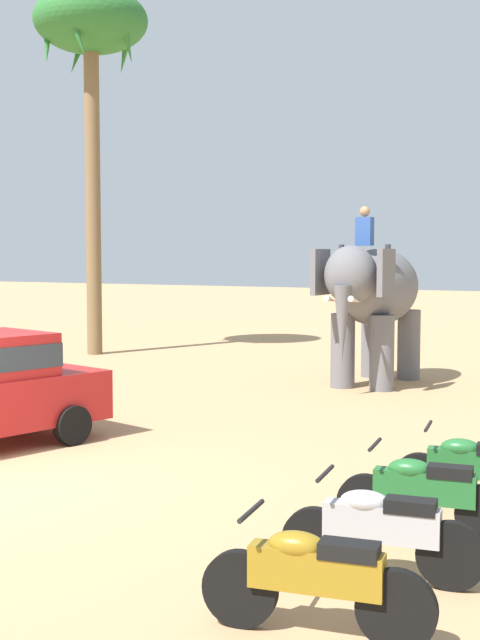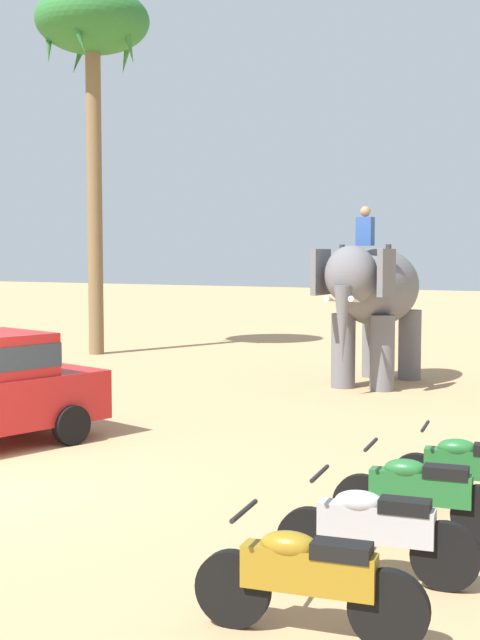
{
  "view_description": "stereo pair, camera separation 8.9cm",
  "coord_description": "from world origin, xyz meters",
  "px_view_note": "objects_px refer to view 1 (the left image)",
  "views": [
    {
      "loc": [
        7.81,
        -7.69,
        2.87
      ],
      "look_at": [
        -0.25,
        6.9,
        1.6
      ],
      "focal_mm": 48.54,
      "sensor_mm": 36.0,
      "label": 1
    },
    {
      "loc": [
        7.89,
        -7.65,
        2.87
      ],
      "look_at": [
        -0.25,
        6.9,
        1.6
      ],
      "focal_mm": 48.54,
      "sensor_mm": 36.0,
      "label": 2
    }
  ],
  "objects_px": {
    "elephant_with_mahout": "(374,295)",
    "motorcycle_nearest_camera": "(315,577)",
    "motorcycle_mid_row": "(424,493)",
    "palm_tree_near_hut": "(91,35)",
    "motorcycle_fourth_in_row": "(473,469)",
    "motorcycle_second_in_row": "(381,529)"
  },
  "relations": [
    {
      "from": "motorcycle_nearest_camera",
      "to": "motorcycle_second_in_row",
      "type": "distance_m",
      "value": 1.31
    },
    {
      "from": "motorcycle_mid_row",
      "to": "motorcycle_fourth_in_row",
      "type": "distance_m",
      "value": 1.23
    },
    {
      "from": "motorcycle_mid_row",
      "to": "motorcycle_nearest_camera",
      "type": "bearing_deg",
      "value": -90.58
    },
    {
      "from": "palm_tree_near_hut",
      "to": "motorcycle_second_in_row",
      "type": "bearing_deg",
      "value": -43.74
    },
    {
      "from": "motorcycle_mid_row",
      "to": "palm_tree_near_hut",
      "type": "relative_size",
      "value": 0.17
    },
    {
      "from": "motorcycle_second_in_row",
      "to": "motorcycle_mid_row",
      "type": "xyz_separation_m",
      "value": [
        -0.02,
        1.33,
        0.0
      ]
    },
    {
      "from": "motorcycle_nearest_camera",
      "to": "palm_tree_near_hut",
      "type": "xyz_separation_m",
      "value": [
        -13.08,
        13.87,
        8.53
      ]
    },
    {
      "from": "elephant_with_mahout",
      "to": "motorcycle_fourth_in_row",
      "type": "relative_size",
      "value": 2.17
    },
    {
      "from": "motorcycle_second_in_row",
      "to": "motorcycle_fourth_in_row",
      "type": "distance_m",
      "value": 2.55
    },
    {
      "from": "elephant_with_mahout",
      "to": "motorcycle_nearest_camera",
      "type": "height_order",
      "value": "elephant_with_mahout"
    },
    {
      "from": "palm_tree_near_hut",
      "to": "motorcycle_nearest_camera",
      "type": "bearing_deg",
      "value": -46.68
    },
    {
      "from": "motorcycle_mid_row",
      "to": "elephant_with_mahout",
      "type": "bearing_deg",
      "value": 113.01
    },
    {
      "from": "motorcycle_nearest_camera",
      "to": "motorcycle_mid_row",
      "type": "height_order",
      "value": "same"
    },
    {
      "from": "motorcycle_fourth_in_row",
      "to": "palm_tree_near_hut",
      "type": "xyz_separation_m",
      "value": [
        -13.3,
        10.01,
        8.53
      ]
    },
    {
      "from": "elephant_with_mahout",
      "to": "palm_tree_near_hut",
      "type": "distance_m",
      "value": 11.57
    },
    {
      "from": "elephant_with_mahout",
      "to": "motorcycle_nearest_camera",
      "type": "relative_size",
      "value": 2.17
    },
    {
      "from": "motorcycle_mid_row",
      "to": "motorcycle_fourth_in_row",
      "type": "relative_size",
      "value": 1.0
    },
    {
      "from": "elephant_with_mahout",
      "to": "palm_tree_near_hut",
      "type": "height_order",
      "value": "palm_tree_near_hut"
    },
    {
      "from": "motorcycle_mid_row",
      "to": "palm_tree_near_hut",
      "type": "bearing_deg",
      "value": 139.41
    },
    {
      "from": "palm_tree_near_hut",
      "to": "motorcycle_fourth_in_row",
      "type": "bearing_deg",
      "value": -36.97
    },
    {
      "from": "motorcycle_second_in_row",
      "to": "palm_tree_near_hut",
      "type": "xyz_separation_m",
      "value": [
        -13.12,
        12.56,
        8.53
      ]
    },
    {
      "from": "elephant_with_mahout",
      "to": "motorcycle_mid_row",
      "type": "distance_m",
      "value": 10.47
    }
  ]
}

